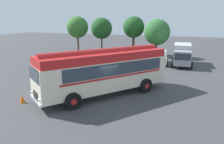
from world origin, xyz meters
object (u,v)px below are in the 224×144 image
at_px(car_mid_right, 160,57).
at_px(car_near_left, 119,54).
at_px(box_van, 182,54).
at_px(car_mid_left, 137,56).
at_px(traffic_cone, 22,99).
at_px(vintage_bus, 104,70).

bearing_deg(car_mid_right, car_near_left, 177.77).
bearing_deg(box_van, car_mid_left, -175.30).
distance_m(box_van, traffic_cone, 19.36).
bearing_deg(vintage_bus, car_mid_right, 81.66).
bearing_deg(car_mid_left, box_van, 4.70).
bearing_deg(vintage_bus, box_van, 71.19).
xyz_separation_m(vintage_bus, car_mid_right, (1.94, 13.23, -1.05)).
relative_size(car_mid_left, traffic_cone, 7.98).
xyz_separation_m(car_mid_left, traffic_cone, (-3.58, -16.55, -0.57)).
relative_size(vintage_bus, car_near_left, 2.27).
relative_size(vintage_bus, box_van, 1.63).
xyz_separation_m(car_near_left, car_mid_right, (5.51, -0.21, 0.00)).
distance_m(car_mid_left, car_mid_right, 2.94).
bearing_deg(traffic_cone, car_near_left, 86.58).
xyz_separation_m(car_mid_right, box_van, (2.66, 0.28, 0.52)).
relative_size(car_near_left, box_van, 0.72).
height_order(car_near_left, car_mid_left, same).
distance_m(car_near_left, car_mid_left, 2.60).
bearing_deg(box_van, car_near_left, -179.57).
relative_size(vintage_bus, car_mid_left, 2.19).
xyz_separation_m(car_mid_left, box_van, (5.60, 0.46, 0.52)).
relative_size(car_near_left, traffic_cone, 7.69).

